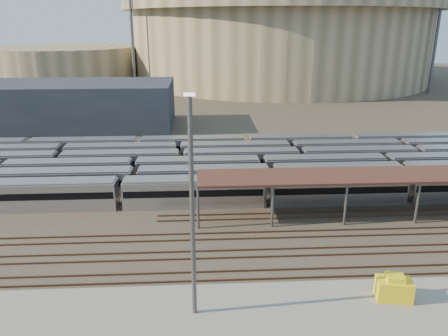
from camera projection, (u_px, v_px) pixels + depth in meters
ground at (269, 231)px, 49.79m from camera, size 420.00×420.00×0.00m
apron at (236, 316)px, 35.29m from camera, size 50.00×9.00×0.20m
subway_trains at (273, 166)px, 66.93m from camera, size 119.68×23.90×3.60m
inspection_shed at (444, 175)px, 53.16m from camera, size 60.30×6.00×5.30m
empty_tracks at (276, 253)px, 45.03m from camera, size 170.00×9.62×0.18m
stadium at (279, 39)px, 178.50m from camera, size 124.00×124.00×32.50m
secondary_arena at (63, 66)px, 167.57m from camera, size 56.00×56.00×14.00m
service_building at (79, 105)px, 98.47m from camera, size 42.00×20.00×10.00m
floodlight_0 at (132, 29)px, 145.88m from camera, size 4.00×1.00×38.40m
floodlight_2 at (438, 29)px, 141.64m from camera, size 4.00×1.00×38.40m
floodlight_3 at (193, 27)px, 194.28m from camera, size 4.00×1.00×38.40m
yard_light_pole at (192, 211)px, 32.74m from camera, size 0.81×0.36×17.86m
yellow_equipment at (394, 289)px, 37.10m from camera, size 3.15×2.26×1.81m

